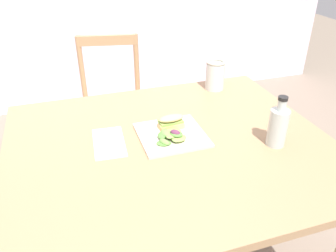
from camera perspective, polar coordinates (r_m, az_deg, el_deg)
dining_table at (r=1.32m, az=0.46°, el=-7.22°), size 1.18×1.00×0.74m
chair_wooden_far at (r=2.15m, az=-9.38°, el=2.86°), size 0.47×0.47×0.87m
plate_lunch at (r=1.29m, az=0.55°, el=-1.43°), size 0.24×0.24×0.01m
sandwich_half_front at (r=1.31m, az=0.53°, el=0.73°), size 0.10×0.06×0.06m
salad_mixed_greens at (r=1.25m, az=0.45°, el=-1.55°), size 0.12×0.10×0.04m
napkin_folded at (r=1.27m, az=-9.85°, el=-2.74°), size 0.13×0.21×0.00m
fork_on_napkin at (r=1.28m, az=-10.00°, el=-2.20°), size 0.03×0.19×0.00m
bottle_cold_brew at (r=1.27m, az=17.85°, el=-0.38°), size 0.07×0.07×0.19m
mason_jar_iced_tea at (r=1.67m, az=7.87°, el=8.23°), size 0.09×0.09×0.14m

